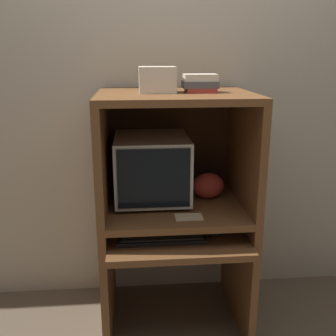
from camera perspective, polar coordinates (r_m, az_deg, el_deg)
name	(u,v)px	position (r m, az deg, el deg)	size (l,w,h in m)	color
wall_back	(168,100)	(2.49, 0.04, 9.91)	(6.00, 0.06, 2.60)	#B2A893
desk_base	(175,266)	(2.35, 1.04, -14.00)	(0.82, 0.75, 0.64)	brown
desk_monitor_shelf	(174,208)	(2.25, 0.94, -5.81)	(0.82, 0.68, 0.12)	brown
hutch_upper	(174,132)	(2.15, 0.91, 5.22)	(0.82, 0.68, 0.62)	brown
crt_monitor	(152,167)	(2.24, -2.37, 0.11)	(0.41, 0.46, 0.37)	beige
keyboard	(162,238)	(2.09, -0.94, -10.08)	(0.46, 0.14, 0.03)	black
mouse	(215,234)	(2.13, 6.84, -9.47)	(0.07, 0.05, 0.03)	black
snack_bag	(208,186)	(2.30, 5.82, -2.55)	(0.18, 0.14, 0.15)	#BC382D
book_stack	(200,84)	(2.09, 4.70, 12.12)	(0.18, 0.14, 0.09)	maroon
paper_card	(189,217)	(2.05, 3.05, -7.11)	(0.14, 0.09, 0.00)	#CCB28C
storage_box	(157,80)	(2.07, -1.58, 12.69)	(0.19, 0.16, 0.13)	beige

